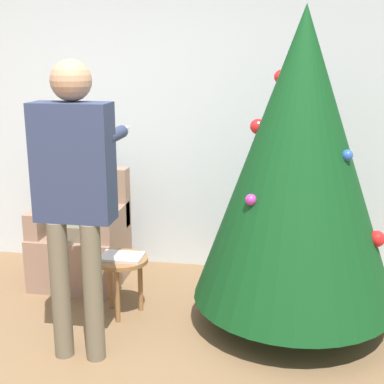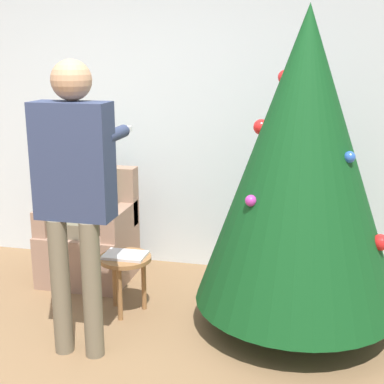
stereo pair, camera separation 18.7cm
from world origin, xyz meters
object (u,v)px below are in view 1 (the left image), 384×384
Objects in this scene: armchair at (82,241)px; person_seated at (79,202)px; side_stool at (122,267)px; christmas_tree at (299,160)px; person_standing at (74,183)px.

person_seated is at bearing -90.00° from armchair.
side_stool is (0.51, -0.54, 0.03)m from armchair.
side_stool is at bearing -176.15° from christmas_tree.
side_stool is (0.51, -0.51, -0.32)m from person_seated.
person_seated is at bearing 134.85° from side_stool.
christmas_tree reaches higher than side_stool.
christmas_tree is 1.97m from armchair.
christmas_tree reaches higher than person_seated.
person_standing is (0.41, -1.06, 0.43)m from person_seated.
christmas_tree is 1.46m from person_standing.
person_seated reaches higher than armchair.
christmas_tree is 2.33× the size of armchair.
person_standing reaches higher than side_stool.
christmas_tree is 1.73× the size of person_seated.
armchair is 0.51× the size of person_standing.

